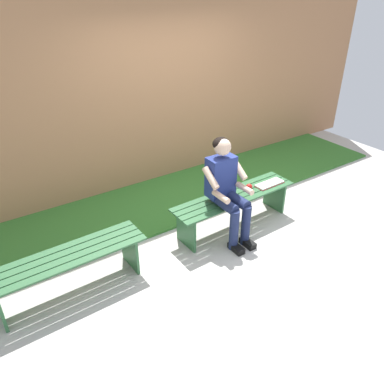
# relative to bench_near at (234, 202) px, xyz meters

# --- Properties ---
(ground_plane) EXTENTS (10.00, 7.00, 0.04)m
(ground_plane) POSITION_rel_bench_near_xyz_m (1.07, 1.00, -0.37)
(ground_plane) COLOR beige
(grass_strip) EXTENTS (9.00, 2.11, 0.03)m
(grass_strip) POSITION_rel_bench_near_xyz_m (1.07, -1.41, -0.33)
(grass_strip) COLOR #387A2D
(grass_strip) RESTS_ON ground
(brick_wall) EXTENTS (9.50, 0.24, 2.95)m
(brick_wall) POSITION_rel_bench_near_xyz_m (0.50, -1.83, 1.13)
(brick_wall) COLOR #B27A51
(brick_wall) RESTS_ON ground
(bench_near) EXTENTS (1.74, 0.45, 0.45)m
(bench_near) POSITION_rel_bench_near_xyz_m (0.00, 0.00, 0.00)
(bench_near) COLOR #2D6038
(bench_near) RESTS_ON ground
(bench_far) EXTENTS (1.60, 0.45, 0.45)m
(bench_far) POSITION_rel_bench_near_xyz_m (2.14, 0.00, -0.00)
(bench_far) COLOR #2D6038
(bench_far) RESTS_ON ground
(person_seated) EXTENTS (0.50, 0.69, 1.26)m
(person_seated) POSITION_rel_bench_near_xyz_m (0.22, 0.10, 0.35)
(person_seated) COLOR navy
(person_seated) RESTS_ON ground
(apple) EXTENTS (0.08, 0.08, 0.08)m
(apple) POSITION_rel_bench_near_xyz_m (-0.24, -0.01, 0.15)
(apple) COLOR red
(apple) RESTS_ON bench_near
(book_open) EXTENTS (0.42, 0.17, 0.02)m
(book_open) POSITION_rel_bench_near_xyz_m (-0.56, 0.04, 0.12)
(book_open) COLOR white
(book_open) RESTS_ON bench_near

